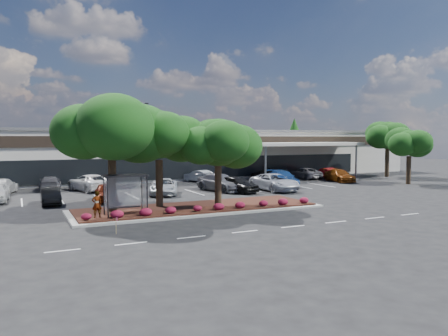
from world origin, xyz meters
name	(u,v)px	position (x,y,z in m)	size (l,w,h in m)	color
ground	(248,217)	(0.00, 0.00, 0.00)	(160.00, 160.00, 0.00)	black
retail_store	(129,153)	(0.06, 33.91, 3.15)	(80.40, 25.20, 6.25)	beige
landscape_island	(198,208)	(-2.00, 4.00, 0.12)	(18.00, 6.00, 0.26)	#9E9E99
lane_markings	(190,197)	(-0.14, 10.42, 0.01)	(33.12, 20.06, 0.01)	silver
shrub_row	(209,207)	(-2.00, 1.90, 0.51)	(17.00, 0.80, 0.50)	maroon
bus_shelter	(125,183)	(-7.50, 2.95, 2.31)	(2.75, 1.55, 2.59)	black
island_tree_west	(112,153)	(-8.00, 4.50, 4.21)	(7.20, 7.20, 7.89)	#103A0D
island_tree_mid	(159,156)	(-4.50, 5.20, 3.92)	(6.60, 6.60, 7.32)	#103A0D
island_tree_east	(218,161)	(-0.50, 3.70, 3.51)	(5.80, 5.80, 6.50)	#103A0D
tree_east_near	(409,155)	(26.00, 10.00, 3.25)	(5.60, 5.60, 6.51)	#103A0D
tree_east_far	(387,148)	(31.00, 18.00, 3.81)	(6.40, 6.40, 7.62)	#103A0D
conifer_north_east	(294,141)	(34.00, 44.00, 4.50)	(3.96, 3.96, 9.00)	#103A0D
person_waiting	(97,204)	(-9.36, 2.52, 1.10)	(0.61, 0.40, 1.67)	#594C47
light_pole	(140,145)	(0.09, 28.03, 4.27)	(1.41, 0.77, 9.64)	#9E9E99
survey_stake	(116,223)	(-9.00, -1.54, 0.60)	(0.08, 0.14, 0.92)	tan
car_1	(51,196)	(-11.46, 11.31, 0.66)	(1.40, 4.03, 1.33)	black
car_2	(106,192)	(-7.23, 11.17, 0.73)	(1.74, 4.31, 1.47)	maroon
car_3	(164,187)	(-1.63, 13.21, 0.73)	(2.43, 5.28, 1.47)	#ADB3BA
car_4	(221,183)	(4.18, 13.25, 0.84)	(2.35, 5.78, 1.68)	#5B5C62
car_5	(237,184)	(5.11, 11.63, 0.81)	(1.90, 4.73, 1.61)	black
car_6	(275,182)	(9.16, 11.34, 0.84)	(2.77, 6.01, 1.67)	#ACB0B9
car_7	(283,178)	(12.20, 14.56, 0.82)	(2.30, 5.66, 1.64)	navy
car_8	(339,176)	(20.79, 15.44, 0.73)	(2.03, 5.00, 1.45)	#672F0A
car_9	(2,186)	(-15.06, 20.18, 0.72)	(2.02, 4.96, 1.44)	silver
car_10	(50,183)	(-10.80, 21.52, 0.71)	(1.98, 4.87, 1.41)	#4E4D53
car_11	(90,183)	(-7.34, 19.06, 0.81)	(2.69, 5.84, 1.62)	white
car_14	(199,176)	(5.67, 22.46, 0.70)	(1.48, 4.25, 1.40)	#A7AFB4
car_15	(268,174)	(14.39, 21.27, 0.72)	(2.02, 4.97, 1.44)	black
car_16	(305,173)	(19.27, 20.24, 0.70)	(2.32, 5.03, 1.40)	slate
car_17	(327,173)	(22.18, 19.58, 0.68)	(1.44, 4.12, 1.36)	#A01318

